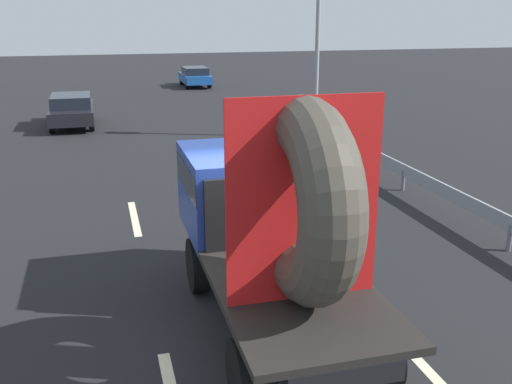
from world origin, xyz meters
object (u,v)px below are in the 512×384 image
flatbed_truck (268,211)px  oncoming_car (195,76)px  distant_sedan (72,109)px  traffic_light (318,23)px

flatbed_truck → oncoming_car: 29.39m
distant_sedan → traffic_light: 10.55m
flatbed_truck → traffic_light: traffic_light is taller
flatbed_truck → distant_sedan: size_ratio=1.31×
flatbed_truck → traffic_light: (5.53, 12.56, 2.39)m
distant_sedan → flatbed_truck: bearing=-79.1°
flatbed_truck → traffic_light: 13.93m
distant_sedan → traffic_light: (8.84, -4.64, 3.44)m
distant_sedan → oncoming_car: (7.07, 11.93, -0.05)m
distant_sedan → oncoming_car: 13.86m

